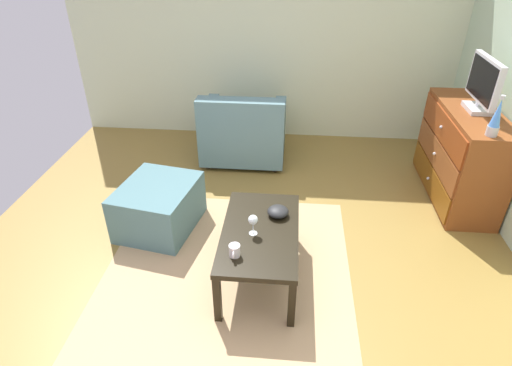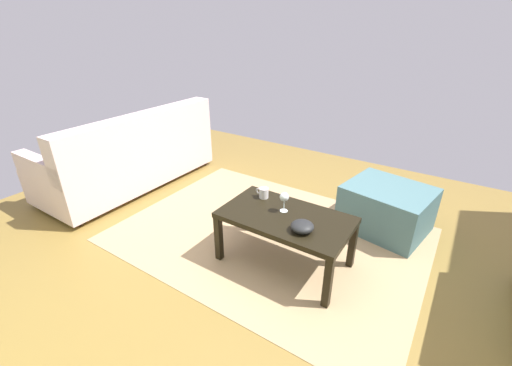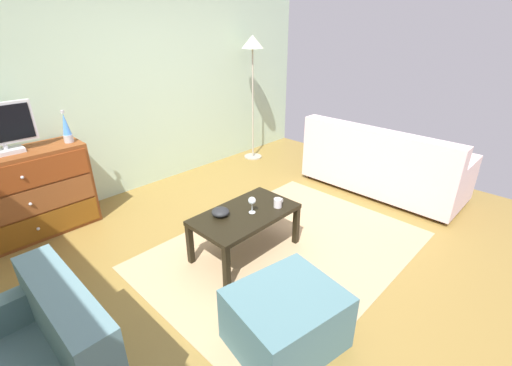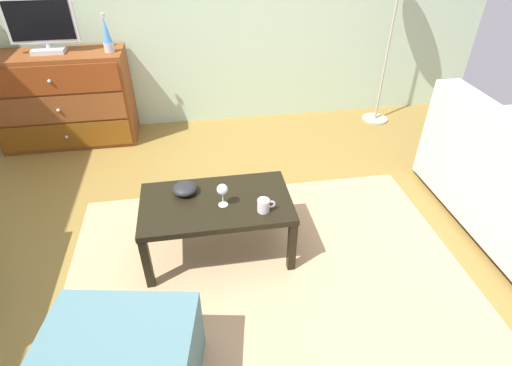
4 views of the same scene
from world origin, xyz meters
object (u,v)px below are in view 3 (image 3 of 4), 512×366
object	(u,v)px
couch_large	(381,167)
wine_glass	(252,201)
lava_lamp	(66,128)
ottoman	(286,319)
dresser	(23,196)
standing_lamp	(253,54)
mug	(278,203)
bowl_decorative	(220,212)
coffee_table	(245,217)

from	to	relation	value
couch_large	wine_glass	bearing A→B (deg)	173.46
lava_lamp	ottoman	size ratio (longest dim) A/B	0.47
dresser	standing_lamp	xyz separation A→B (m)	(3.21, -0.05, 1.14)
dresser	lava_lamp	distance (m)	0.79
couch_large	mug	bearing A→B (deg)	175.64
lava_lamp	standing_lamp	size ratio (longest dim) A/B	0.18
mug	couch_large	xyz separation A→B (m)	(1.86, -0.14, -0.14)
standing_lamp	bowl_decorative	bearing A→B (deg)	-141.86
coffee_table	bowl_decorative	distance (m)	0.24
mug	couch_large	distance (m)	1.87
coffee_table	ottoman	xyz separation A→B (m)	(-0.54, -0.93, -0.17)
wine_glass	ottoman	xyz separation A→B (m)	(-0.58, -0.89, -0.34)
couch_large	standing_lamp	world-z (taller)	standing_lamp
wine_glass	mug	distance (m)	0.27
dresser	coffee_table	size ratio (longest dim) A/B	1.28
wine_glass	ottoman	distance (m)	1.11
lava_lamp	mug	size ratio (longest dim) A/B	2.89
lava_lamp	ottoman	bearing A→B (deg)	-84.67
lava_lamp	dresser	bearing A→B (deg)	175.26
wine_glass	standing_lamp	size ratio (longest dim) A/B	0.08
coffee_table	standing_lamp	xyz separation A→B (m)	(1.90, 1.76, 1.20)
mug	standing_lamp	size ratio (longest dim) A/B	0.06
mug	ottoman	bearing A→B (deg)	-136.37
mug	dresser	bearing A→B (deg)	129.32
coffee_table	bowl_decorative	xyz separation A→B (m)	(-0.19, 0.12, 0.09)
dresser	standing_lamp	distance (m)	3.41
ottoman	standing_lamp	world-z (taller)	standing_lamp
couch_large	standing_lamp	distance (m)	2.41
couch_large	bowl_decorative	bearing A→B (deg)	170.14
ottoman	standing_lamp	bearing A→B (deg)	47.87
coffee_table	mug	world-z (taller)	mug
wine_glass	mug	bearing A→B (deg)	-22.16
couch_large	standing_lamp	xyz separation A→B (m)	(-0.25, 2.05, 1.25)
bowl_decorative	couch_large	size ratio (longest dim) A/B	0.08
bowl_decorative	standing_lamp	size ratio (longest dim) A/B	0.09
lava_lamp	mug	distance (m)	2.26
lava_lamp	coffee_table	xyz separation A→B (m)	(0.79, -1.76, -0.66)
wine_glass	couch_large	bearing A→B (deg)	-6.54
mug	lava_lamp	bearing A→B (deg)	119.42
lava_lamp	wine_glass	world-z (taller)	lava_lamp
coffee_table	wine_glass	xyz separation A→B (m)	(0.04, -0.05, 0.17)
lava_lamp	wine_glass	xyz separation A→B (m)	(0.83, -1.81, -0.49)
wine_glass	couch_large	size ratio (longest dim) A/B	0.08
coffee_table	ottoman	world-z (taller)	coffee_table
lava_lamp	coffee_table	size ratio (longest dim) A/B	0.34
mug	ottoman	xyz separation A→B (m)	(-0.83, -0.79, -0.27)
ottoman	coffee_table	bearing A→B (deg)	60.03
ottoman	couch_large	bearing A→B (deg)	13.50
dresser	coffee_table	xyz separation A→B (m)	(1.31, -1.81, -0.06)
mug	bowl_decorative	bearing A→B (deg)	151.04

